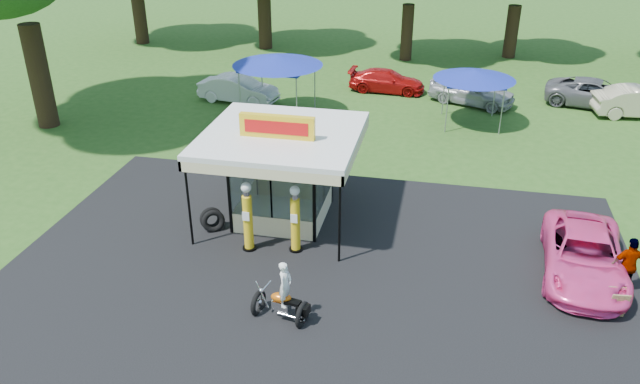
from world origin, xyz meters
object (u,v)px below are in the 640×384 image
at_px(gas_pump_left, 248,218).
at_px(motorcycle, 283,297).
at_px(a_frame_sign, 617,304).
at_px(tent_west, 277,60).
at_px(gas_station_kiosk, 283,174).
at_px(bg_car_c, 472,90).
at_px(kiosk_car, 298,180).
at_px(bg_car_a, 238,89).
at_px(pink_sedan, 584,256).
at_px(bg_car_b, 387,81).
at_px(spectator_east_b, 629,265).
at_px(tent_east, 475,75).
at_px(gas_pump_right, 295,221).
at_px(bg_car_e, 640,102).
at_px(bg_car_d, 596,93).

bearing_deg(gas_pump_left, motorcycle, -57.87).
height_order(a_frame_sign, tent_west, tent_west).
relative_size(gas_station_kiosk, bg_car_c, 1.16).
relative_size(kiosk_car, bg_car_a, 0.63).
relative_size(pink_sedan, bg_car_b, 1.17).
xyz_separation_m(gas_station_kiosk, a_frame_sign, (10.81, -3.71, -1.33)).
relative_size(spectator_east_b, tent_east, 0.46).
relative_size(gas_pump_right, motorcycle, 1.23).
bearing_deg(a_frame_sign, kiosk_car, 145.67).
bearing_deg(tent_west, spectator_east_b, -42.04).
bearing_deg(bg_car_a, bg_car_e, -75.90).
relative_size(motorcycle, tent_west, 0.43).
xyz_separation_m(bg_car_d, tent_east, (-6.72, -4.21, 1.83)).
height_order(kiosk_car, bg_car_c, bg_car_c).
xyz_separation_m(gas_pump_left, a_frame_sign, (11.36, -1.28, -0.76)).
height_order(bg_car_d, tent_east, tent_east).
xyz_separation_m(gas_pump_left, bg_car_c, (7.39, 17.06, -0.42)).
bearing_deg(tent_west, gas_pump_right, -72.30).
xyz_separation_m(pink_sedan, spectator_east_b, (1.13, -0.65, 0.21)).
distance_m(gas_pump_right, pink_sedan, 9.22).
xyz_separation_m(gas_pump_left, pink_sedan, (10.75, 0.75, -0.49)).
distance_m(bg_car_e, tent_east, 9.34).
height_order(gas_pump_right, pink_sedan, gas_pump_right).
bearing_deg(kiosk_car, tent_west, 20.10).
bearing_deg(pink_sedan, tent_west, 141.93).
bearing_deg(tent_west, bg_car_d, 16.68).
height_order(bg_car_b, tent_east, tent_east).
distance_m(gas_station_kiosk, bg_car_b, 16.10).
xyz_separation_m(motorcycle, kiosk_car, (-1.55, 7.98, -0.29)).
height_order(gas_pump_right, spectator_east_b, gas_pump_right).
xyz_separation_m(kiosk_car, spectator_east_b, (11.33, -4.53, 0.45)).
distance_m(a_frame_sign, bg_car_a, 23.16).
bearing_deg(tent_east, bg_car_c, 88.61).
distance_m(kiosk_car, bg_car_c, 14.19).
bearing_deg(bg_car_b, tent_east, -129.93).
distance_m(kiosk_car, tent_west, 9.35).
height_order(bg_car_c, bg_car_d, bg_car_c).
distance_m(bg_car_b, bg_car_e, 13.52).
height_order(bg_car_c, tent_west, tent_west).
xyz_separation_m(motorcycle, tent_east, (5.22, 17.21, 1.79)).
height_order(spectator_east_b, bg_car_d, spectator_east_b).
height_order(gas_pump_right, tent_west, tent_west).
xyz_separation_m(motorcycle, bg_car_a, (-7.44, 18.11, -0.04)).
xyz_separation_m(pink_sedan, bg_car_d, (3.29, 17.33, 0.02)).
distance_m(gas_station_kiosk, spectator_east_b, 11.59).
relative_size(bg_car_b, bg_car_e, 0.93).
bearing_deg(kiosk_car, gas_pump_left, 173.17).
bearing_deg(motorcycle, pink_sedan, 36.51).
height_order(kiosk_car, pink_sedan, pink_sedan).
bearing_deg(bg_car_b, gas_pump_left, 175.49).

